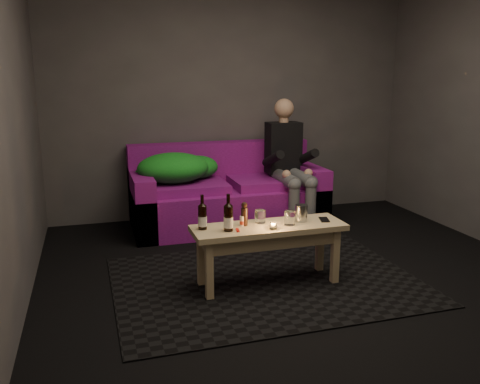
{
  "coord_description": "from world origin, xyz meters",
  "views": [
    {
      "loc": [
        -1.52,
        -3.16,
        1.56
      ],
      "look_at": [
        -0.24,
        1.14,
        0.51
      ],
      "focal_mm": 38.0,
      "sensor_mm": 36.0,
      "label": 1
    }
  ],
  "objects_px": {
    "coffee_table": "(269,236)",
    "beer_bottle_b": "(228,217)",
    "person": "(289,161)",
    "steel_cup": "(301,213)",
    "beer_bottle_a": "(202,217)",
    "sofa": "(226,196)"
  },
  "relations": [
    {
      "from": "person",
      "to": "coffee_table",
      "type": "distance_m",
      "value": 1.64
    },
    {
      "from": "beer_bottle_a",
      "to": "steel_cup",
      "type": "bearing_deg",
      "value": -0.92
    },
    {
      "from": "beer_bottle_a",
      "to": "steel_cup",
      "type": "height_order",
      "value": "beer_bottle_a"
    },
    {
      "from": "sofa",
      "to": "coffee_table",
      "type": "xyz_separation_m",
      "value": [
        -0.11,
        -1.6,
        0.08
      ]
    },
    {
      "from": "coffee_table",
      "to": "beer_bottle_a",
      "type": "relative_size",
      "value": 4.51
    },
    {
      "from": "sofa",
      "to": "steel_cup",
      "type": "xyz_separation_m",
      "value": [
        0.16,
        -1.57,
        0.23
      ]
    },
    {
      "from": "person",
      "to": "coffee_table",
      "type": "relative_size",
      "value": 1.14
    },
    {
      "from": "beer_bottle_b",
      "to": "beer_bottle_a",
      "type": "bearing_deg",
      "value": 151.68
    },
    {
      "from": "coffee_table",
      "to": "beer_bottle_b",
      "type": "relative_size",
      "value": 4.26
    },
    {
      "from": "person",
      "to": "steel_cup",
      "type": "height_order",
      "value": "person"
    },
    {
      "from": "sofa",
      "to": "coffee_table",
      "type": "height_order",
      "value": "sofa"
    },
    {
      "from": "beer_bottle_a",
      "to": "beer_bottle_b",
      "type": "bearing_deg",
      "value": -28.32
    },
    {
      "from": "beer_bottle_a",
      "to": "beer_bottle_b",
      "type": "height_order",
      "value": "beer_bottle_b"
    },
    {
      "from": "sofa",
      "to": "beer_bottle_b",
      "type": "xyz_separation_m",
      "value": [
        -0.43,
        -1.65,
        0.26
      ]
    },
    {
      "from": "sofa",
      "to": "person",
      "type": "xyz_separation_m",
      "value": [
        0.63,
        -0.16,
        0.37
      ]
    },
    {
      "from": "beer_bottle_a",
      "to": "beer_bottle_b",
      "type": "xyz_separation_m",
      "value": [
        0.17,
        -0.09,
        0.01
      ]
    },
    {
      "from": "coffee_table",
      "to": "beer_bottle_a",
      "type": "distance_m",
      "value": 0.52
    },
    {
      "from": "sofa",
      "to": "steel_cup",
      "type": "distance_m",
      "value": 1.6
    },
    {
      "from": "sofa",
      "to": "beer_bottle_a",
      "type": "relative_size",
      "value": 7.69
    },
    {
      "from": "person",
      "to": "beer_bottle_a",
      "type": "xyz_separation_m",
      "value": [
        -1.22,
        -1.4,
        -0.11
      ]
    },
    {
      "from": "person",
      "to": "beer_bottle_a",
      "type": "height_order",
      "value": "person"
    },
    {
      "from": "beer_bottle_a",
      "to": "sofa",
      "type": "bearing_deg",
      "value": 69.09
    }
  ]
}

